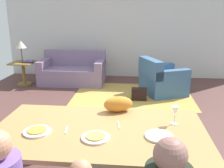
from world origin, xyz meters
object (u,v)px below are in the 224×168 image
object	(u,v)px
dining_table	(99,135)
couch	(73,72)
cat	(118,104)
book_lower	(28,62)
wine_glass	(175,111)
handbag	(139,94)
book_upper	(29,61)
plate_near_man	(37,132)
armchair	(161,80)
side_table	(23,70)
table_lamp	(21,45)
plate_near_child	(96,138)
plate_near_woman	(159,136)

from	to	relation	value
dining_table	couch	bearing A→B (deg)	107.51
cat	book_lower	world-z (taller)	cat
dining_table	wine_glass	size ratio (longest dim) A/B	10.75
handbag	book_upper	bearing A→B (deg)	162.46
plate_near_man	armchair	distance (m)	3.84
side_table	book_upper	bearing A→B (deg)	-10.78
dining_table	wine_glass	distance (m)	0.77
armchair	book_upper	world-z (taller)	armchair
plate_near_man	table_lamp	bearing A→B (deg)	116.35
table_lamp	handbag	bearing A→B (deg)	-17.12
plate_near_child	book_upper	distance (m)	4.60
armchair	handbag	size ratio (longest dim) A/B	3.52
plate_near_man	plate_near_woman	size ratio (longest dim) A/B	1.00
plate_near_woman	wine_glass	distance (m)	0.35
plate_near_woman	cat	bearing A→B (deg)	126.04
plate_near_woman	couch	bearing A→B (deg)	113.73
plate_near_child	couch	bearing A→B (deg)	106.82
side_table	handbag	distance (m)	3.07
armchair	handbag	xyz separation A→B (m)	(-0.50, -0.48, -0.19)
couch	handbag	world-z (taller)	couch
dining_table	plate_near_woman	xyz separation A→B (m)	(0.55, -0.10, 0.07)
plate_near_child	armchair	size ratio (longest dim) A/B	0.22
couch	table_lamp	size ratio (longest dim) A/B	3.02
wine_glass	handbag	distance (m)	2.87
book_lower	cat	bearing A→B (deg)	-53.21
handbag	plate_near_child	bearing A→B (deg)	-97.65
cat	couch	world-z (taller)	cat
dining_table	book_upper	world-z (taller)	dining_table
wine_glass	armchair	world-z (taller)	wine_glass
dining_table	plate_near_child	xyz separation A→B (m)	(-0.00, -0.18, 0.07)
couch	plate_near_child	bearing A→B (deg)	-73.18
dining_table	table_lamp	xyz separation A→B (m)	(-2.50, 3.83, 0.31)
plate_near_man	plate_near_woman	world-z (taller)	same
dining_table	couch	size ratio (longest dim) A/B	1.23
armchair	book_lower	distance (m)	3.31
armchair	book_upper	size ratio (longest dim) A/B	5.12
dining_table	book_upper	distance (m)	4.44
cat	book_upper	xyz separation A→B (m)	(-2.47, 3.34, -0.22)
plate_near_child	side_table	world-z (taller)	plate_near_child
cat	book_upper	size ratio (longest dim) A/B	1.45
wine_glass	book_lower	size ratio (longest dim) A/B	0.85
plate_near_woman	book_lower	xyz separation A→B (m)	(-2.91, 3.90, -0.18)
dining_table	book_lower	bearing A→B (deg)	121.80
cat	couch	distance (m)	3.95
book_lower	side_table	bearing A→B (deg)	171.97
armchair	plate_near_woman	bearing A→B (deg)	-95.99
plate_near_man	table_lamp	xyz separation A→B (m)	(-1.95, 3.95, 0.24)
plate_near_man	couch	size ratio (longest dim) A/B	0.15
side_table	book_upper	size ratio (longest dim) A/B	2.64
wine_glass	book_upper	world-z (taller)	wine_glass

